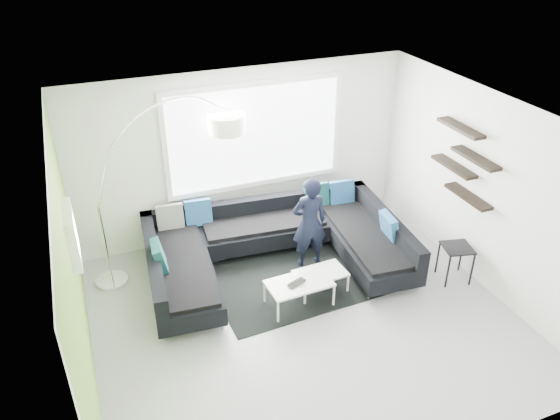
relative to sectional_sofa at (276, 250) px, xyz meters
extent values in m
plane|color=gray|center=(-0.05, -1.17, -0.36)|extent=(5.50, 5.50, 0.00)
cube|color=white|center=(-0.05, 1.33, 1.04)|extent=(5.50, 0.04, 2.80)
cube|color=white|center=(-0.05, -3.67, 1.04)|extent=(5.50, 0.04, 2.80)
cube|color=white|center=(-2.80, -1.17, 1.04)|extent=(0.04, 5.00, 2.80)
cube|color=white|center=(2.70, -1.17, 1.04)|extent=(0.04, 5.00, 2.80)
cube|color=white|center=(-0.05, -1.17, 2.44)|extent=(5.50, 5.00, 0.04)
cube|color=#6B9E33|center=(-2.79, -1.17, 1.04)|extent=(0.01, 5.00, 2.80)
cube|color=white|center=(0.15, 1.29, 1.34)|extent=(2.96, 0.06, 1.68)
cube|color=white|center=(-2.73, -0.57, 1.24)|extent=(0.12, 0.66, 0.66)
cube|color=black|center=(2.59, -0.77, 1.34)|extent=(0.20, 1.24, 0.95)
cube|color=black|center=(0.00, 0.00, -0.16)|extent=(3.99, 2.67, 0.40)
cube|color=black|center=(0.00, 0.00, 0.19)|extent=(3.99, 2.67, 0.30)
cube|color=navy|center=(0.00, 0.00, 0.25)|extent=(3.40, 0.49, 0.42)
cube|color=black|center=(0.16, -0.33, -0.35)|extent=(2.52, 1.88, 0.01)
cube|color=silver|center=(0.20, -0.80, -0.17)|extent=(1.18, 0.73, 0.38)
cube|color=black|center=(2.37, -1.19, -0.08)|extent=(0.49, 0.49, 0.57)
imported|color=black|center=(0.52, -0.03, 0.38)|extent=(0.60, 0.45, 1.48)
imported|color=black|center=(-0.04, -0.94, 0.03)|extent=(0.42, 0.38, 0.02)
camera|label=1|loc=(-2.47, -6.38, 4.60)|focal=35.00mm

